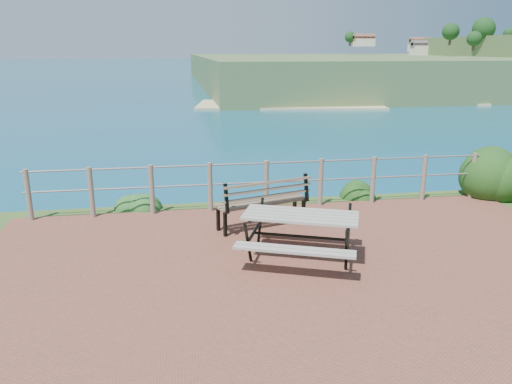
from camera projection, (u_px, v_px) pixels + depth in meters
The scene contains 8 objects.
ground at pixel (309, 280), 7.16m from camera, with size 10.00×7.00×0.12m, color brown.
ocean at pixel (175, 57), 196.72m from camera, with size 1200.00×1200.00×0.00m, color #156C7F.
safety_railing at pixel (266, 182), 10.17m from camera, with size 9.40×0.10×1.00m.
picnic_table at pixel (300, 232), 7.70m from camera, with size 1.88×1.42×0.74m.
park_bench at pixel (262, 194), 9.07m from camera, with size 1.78×0.92×0.97m.
shrub_right_edge at pixel (498, 196), 11.20m from camera, with size 1.26×1.26×1.79m, color #153C12.
shrub_lip_west at pixel (139, 208), 10.38m from camera, with size 0.74×0.74×0.47m, color #215925.
shrub_lip_east at pixel (362, 195), 11.30m from camera, with size 0.78×0.78×0.53m, color #153C12.
Camera 1 is at (-1.82, -6.31, 3.20)m, focal length 35.00 mm.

